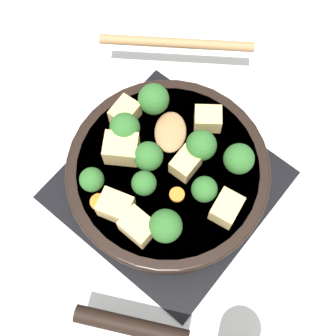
% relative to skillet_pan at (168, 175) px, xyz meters
% --- Properties ---
extents(ground_plane, '(2.40, 2.40, 0.00)m').
position_rel_skillet_pan_xyz_m(ground_plane, '(0.00, 0.00, -0.06)').
color(ground_plane, silver).
extents(front_burner_grate, '(0.31, 0.31, 0.03)m').
position_rel_skillet_pan_xyz_m(front_burner_grate, '(0.00, 0.00, -0.04)').
color(front_burner_grate, black).
rests_on(front_burner_grate, ground_plane).
extents(skillet_pan, '(0.40, 0.33, 0.05)m').
position_rel_skillet_pan_xyz_m(skillet_pan, '(0.00, 0.00, 0.00)').
color(skillet_pan, black).
rests_on(skillet_pan, front_burner_grate).
extents(wooden_spoon, '(0.25, 0.24, 0.02)m').
position_rel_skillet_pan_xyz_m(wooden_spoon, '(0.12, 0.09, 0.03)').
color(wooden_spoon, '#A87A4C').
rests_on(wooden_spoon, skillet_pan).
extents(tofu_cube_center_large, '(0.06, 0.06, 0.04)m').
position_rel_skillet_pan_xyz_m(tofu_cube_center_large, '(-0.02, 0.07, 0.04)').
color(tofu_cube_center_large, '#DBB770').
rests_on(tofu_cube_center_large, skillet_pan).
extents(tofu_cube_near_handle, '(0.05, 0.04, 0.03)m').
position_rel_skillet_pan_xyz_m(tofu_cube_near_handle, '(0.00, -0.10, 0.04)').
color(tofu_cube_near_handle, '#DBB770').
rests_on(tofu_cube_near_handle, skillet_pan).
extents(tofu_cube_east_chunk, '(0.05, 0.05, 0.03)m').
position_rel_skillet_pan_xyz_m(tofu_cube_east_chunk, '(0.10, 0.01, 0.04)').
color(tofu_cube_east_chunk, '#DBB770').
rests_on(tofu_cube_east_chunk, skillet_pan).
extents(tofu_cube_west_chunk, '(0.04, 0.03, 0.03)m').
position_rel_skillet_pan_xyz_m(tofu_cube_west_chunk, '(0.02, -0.02, 0.04)').
color(tofu_cube_west_chunk, '#DBB770').
rests_on(tofu_cube_west_chunk, skillet_pan).
extents(tofu_cube_back_piece, '(0.04, 0.04, 0.03)m').
position_rel_skillet_pan_xyz_m(tofu_cube_back_piece, '(0.02, 0.10, 0.04)').
color(tofu_cube_back_piece, '#DBB770').
rests_on(tofu_cube_back_piece, skillet_pan).
extents(tofu_cube_front_piece, '(0.05, 0.05, 0.04)m').
position_rel_skillet_pan_xyz_m(tofu_cube_front_piece, '(-0.09, 0.02, 0.04)').
color(tofu_cube_front_piece, '#DBB770').
rests_on(tofu_cube_front_piece, skillet_pan).
extents(tofu_cube_mid_small, '(0.04, 0.05, 0.04)m').
position_rel_skillet_pan_xyz_m(tofu_cube_mid_small, '(-0.10, -0.03, 0.04)').
color(tofu_cube_mid_small, '#DBB770').
rests_on(tofu_cube_mid_small, skillet_pan).
extents(broccoli_floret_near_spoon, '(0.05, 0.05, 0.05)m').
position_rel_skillet_pan_xyz_m(broccoli_floret_near_spoon, '(-0.07, -0.06, 0.05)').
color(broccoli_floret_near_spoon, '#709956').
rests_on(broccoli_floret_near_spoon, skillet_pan).
extents(broccoli_floret_center_top, '(0.04, 0.04, 0.04)m').
position_rel_skillet_pan_xyz_m(broccoli_floret_center_top, '(-0.04, 0.01, 0.05)').
color(broccoli_floret_center_top, '#709956').
rests_on(broccoli_floret_center_top, skillet_pan).
extents(broccoli_floret_east_rim, '(0.04, 0.04, 0.04)m').
position_rel_skillet_pan_xyz_m(broccoli_floret_east_rim, '(-0.09, 0.07, 0.05)').
color(broccoli_floret_east_rim, '#709956').
rests_on(broccoli_floret_east_rim, skillet_pan).
extents(broccoli_floret_west_rim, '(0.04, 0.04, 0.05)m').
position_rel_skillet_pan_xyz_m(broccoli_floret_west_rim, '(-0.01, 0.03, 0.05)').
color(broccoli_floret_west_rim, '#709956').
rests_on(broccoli_floret_west_rim, skillet_pan).
extents(broccoli_floret_north_edge, '(0.05, 0.05, 0.05)m').
position_rel_skillet_pan_xyz_m(broccoli_floret_north_edge, '(0.05, -0.02, 0.05)').
color(broccoli_floret_north_edge, '#709956').
rests_on(broccoli_floret_north_edge, skillet_pan).
extents(broccoli_floret_south_cluster, '(0.05, 0.05, 0.05)m').
position_rel_skillet_pan_xyz_m(broccoli_floret_south_cluster, '(0.06, 0.08, 0.05)').
color(broccoli_floret_south_cluster, '#709956').
rests_on(broccoli_floret_south_cluster, skillet_pan).
extents(broccoli_floret_mid_floret, '(0.05, 0.05, 0.05)m').
position_rel_skillet_pan_xyz_m(broccoli_floret_mid_floret, '(0.00, 0.08, 0.05)').
color(broccoli_floret_mid_floret, '#709956').
rests_on(broccoli_floret_mid_floret, skillet_pan).
extents(broccoli_floret_small_inner, '(0.04, 0.04, 0.04)m').
position_rel_skillet_pan_xyz_m(broccoli_floret_small_inner, '(0.00, -0.06, 0.05)').
color(broccoli_floret_small_inner, '#709956').
rests_on(broccoli_floret_small_inner, skillet_pan).
extents(broccoli_floret_tall_stem, '(0.04, 0.04, 0.05)m').
position_rel_skillet_pan_xyz_m(broccoli_floret_tall_stem, '(0.07, -0.08, 0.05)').
color(broccoli_floret_tall_stem, '#709956').
rests_on(broccoli_floret_tall_stem, skillet_pan).
extents(carrot_slice_orange_thin, '(0.02, 0.02, 0.01)m').
position_rel_skillet_pan_xyz_m(carrot_slice_orange_thin, '(-0.10, 0.04, 0.03)').
color(carrot_slice_orange_thin, orange).
rests_on(carrot_slice_orange_thin, skillet_pan).
extents(carrot_slice_near_center, '(0.02, 0.02, 0.01)m').
position_rel_skillet_pan_xyz_m(carrot_slice_near_center, '(-0.02, -0.04, 0.03)').
color(carrot_slice_near_center, orange).
rests_on(carrot_slice_near_center, skillet_pan).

